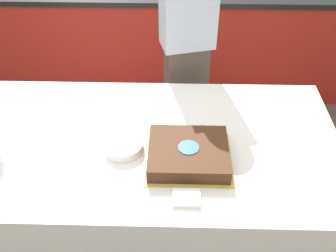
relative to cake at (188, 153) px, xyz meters
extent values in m
plane|color=brown|center=(-0.20, 0.13, -0.77)|extent=(14.00, 14.00, 0.00)
cube|color=#A82319|center=(-0.20, 1.73, -0.33)|extent=(4.40, 0.55, 0.88)
cube|color=white|center=(-0.20, 0.13, -0.41)|extent=(1.99, 1.06, 0.74)
cube|color=gold|center=(0.00, 0.00, -0.04)|extent=(0.42, 0.37, 0.00)
cube|color=#472816|center=(0.00, 0.00, 0.00)|extent=(0.38, 0.33, 0.07)
cylinder|color=#2D5BB7|center=(0.00, 0.00, 0.04)|extent=(0.10, 0.10, 0.00)
cylinder|color=white|center=(-0.32, 0.06, -0.01)|extent=(0.20, 0.20, 0.05)
cylinder|color=white|center=(-0.93, 0.00, -0.04)|extent=(0.06, 0.06, 0.00)
cylinder|color=white|center=(-0.01, 0.32, -0.04)|extent=(0.21, 0.21, 0.00)
cube|color=white|center=(-0.01, -0.25, -0.03)|extent=(0.12, 0.10, 0.02)
cube|color=#4C4238|center=(0.00, 0.88, -0.33)|extent=(0.31, 0.23, 0.88)
cube|color=silver|center=(0.00, 0.88, 0.40)|extent=(0.36, 0.28, 0.59)
camera|label=1|loc=(-0.06, -1.37, 1.32)|focal=42.00mm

